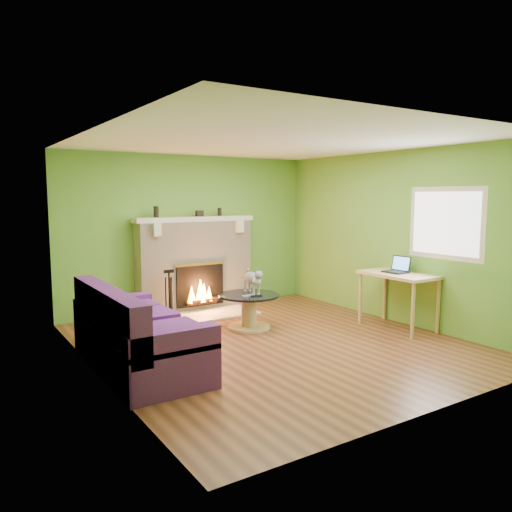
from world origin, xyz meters
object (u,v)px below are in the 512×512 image
at_px(coffee_table, 249,309).
at_px(desk, 398,280).
at_px(sofa, 134,337).
at_px(cat, 252,281).

distance_m(coffee_table, desk, 2.21).
relative_size(sofa, coffee_table, 2.36).
distance_m(sofa, coffee_table, 2.13).
xyz_separation_m(coffee_table, cat, (0.08, 0.05, 0.40)).
relative_size(sofa, cat, 3.51).
bearing_deg(desk, cat, 144.90).
bearing_deg(coffee_table, cat, 32.01).
bearing_deg(cat, coffee_table, -140.97).
xyz_separation_m(desk, cat, (-1.74, 1.23, -0.03)).
bearing_deg(cat, desk, -28.07).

